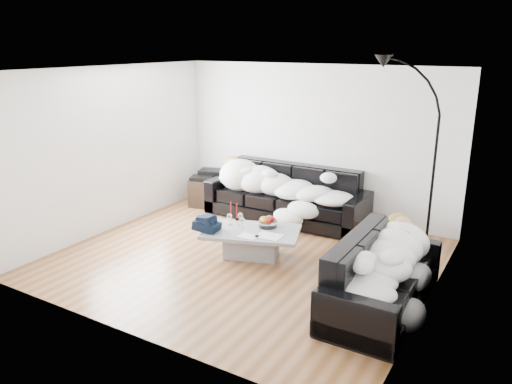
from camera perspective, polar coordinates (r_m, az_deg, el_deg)
The scene contains 24 objects.
ground at distance 7.14m, azimuth -1.24°, elevation -7.54°, with size 5.00×5.00×0.00m, color brown.
wall_back at distance 8.65m, azimuth 6.64°, elevation 5.74°, with size 5.00×0.02×2.60m, color silver.
wall_left at distance 8.28m, azimuth -16.21°, elevation 4.69°, with size 0.02×4.50×2.60m, color silver.
wall_right at distance 5.83m, azimuth 20.03°, elevation -0.58°, with size 0.02×4.50×2.60m, color silver.
ceiling at distance 6.52m, azimuth -1.39°, elevation 13.80°, with size 5.00×5.00×0.00m, color white.
sofa_back at distance 8.53m, azimuth 3.45°, elevation -0.20°, with size 2.78×0.96×0.91m, color black.
sofa_right at distance 5.92m, azimuth 14.34°, elevation -9.04°, with size 2.04×0.87×0.82m, color black.
sleeper_back at distance 8.43m, azimuth 3.32°, elevation 1.02°, with size 2.35×0.81×0.47m, color white, non-canonical shape.
sleeper_right at distance 5.83m, azimuth 14.49°, elevation -7.08°, with size 1.75×0.74×0.43m, color white, non-canonical shape.
teal_cushion at distance 6.38m, azimuth 15.67°, elevation -4.23°, with size 0.36×0.30×0.20m, color #0F6A48.
coffee_table at distance 7.12m, azimuth -0.53°, elevation -5.87°, with size 1.34×0.78×0.39m, color #939699.
fruit_bowl at distance 7.15m, azimuth 1.36°, elevation -3.38°, with size 0.27×0.27×0.16m, color white.
wine_glass_a at distance 7.26m, azimuth -1.81°, elevation -3.03°, with size 0.07×0.07×0.17m, color white.
wine_glass_b at distance 7.23m, azimuth -3.06°, elevation -3.12°, with size 0.07×0.07×0.18m, color white.
wine_glass_c at distance 7.12m, azimuth -1.59°, elevation -3.52°, with size 0.07×0.07×0.16m, color white.
candle_left at distance 7.49m, azimuth -2.90°, elevation -2.08°, with size 0.05×0.05×0.26m, color maroon.
candle_right at distance 7.41m, azimuth -2.21°, elevation -2.29°, with size 0.05×0.05×0.26m, color maroon.
newspaper_a at distance 6.84m, azimuth 1.54°, elevation -5.03°, with size 0.34×0.26×0.01m, color silver.
newspaper_b at distance 6.83m, azimuth -0.88°, elevation -5.06°, with size 0.26×0.19×0.01m, color silver.
navy_jacket at distance 7.02m, azimuth -5.53°, elevation -3.09°, with size 0.37×0.31×0.18m, color black, non-canonical shape.
shoes at distance 5.63m, azimuth 10.65°, elevation -14.42°, with size 0.42×0.30×0.09m, color #472311, non-canonical shape.
av_cabinet at distance 9.44m, azimuth -5.42°, elevation 0.17°, with size 0.51×0.74×0.51m, color black.
stereo at distance 9.35m, azimuth -5.48°, elevation 2.05°, with size 0.44×0.34×0.13m, color black.
floor_lamp at distance 7.50m, azimuth 19.66°, elevation 2.50°, with size 0.88×0.35×2.43m, color black, non-canonical shape.
Camera 1 is at (3.45, -5.51, 2.93)m, focal length 35.00 mm.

